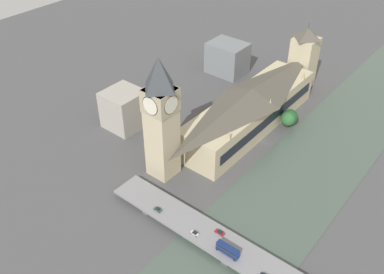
{
  "coord_description": "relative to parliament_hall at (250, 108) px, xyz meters",
  "views": [
    {
      "loc": [
        -92.74,
        183.76,
        152.03
      ],
      "look_at": [
        21.67,
        42.03,
        18.16
      ],
      "focal_mm": 40.0,
      "sensor_mm": 36.0,
      "label": 1
    }
  ],
  "objects": [
    {
      "name": "city_block_center",
      "position": [
        60.67,
        46.97,
        -1.49
      ],
      "size": [
        21.72,
        22.0,
        23.74
      ],
      "color": "#A39E93",
      "rests_on": "ground_plane"
    },
    {
      "name": "city_block_west",
      "position": [
        52.31,
        -50.33,
        -1.72
      ],
      "size": [
        27.26,
        21.47,
        23.28
      ],
      "color": "slate",
      "rests_on": "ground_plane"
    },
    {
      "name": "car_southbound_mid",
      "position": [
        -38.37,
        84.08,
        -8.55
      ],
      "size": [
        4.54,
        1.86,
        1.29
      ],
      "color": "maroon",
      "rests_on": "road_bridge"
    },
    {
      "name": "victoria_tower",
      "position": [
        0.05,
        -66.21,
        8.21
      ],
      "size": [
        15.61,
        15.61,
        47.14
      ],
      "color": "#C1B28E",
      "rests_on": "ground_plane"
    },
    {
      "name": "tree_embankment_mid",
      "position": [
        -19.16,
        -15.45,
        -6.37
      ],
      "size": [
        9.88,
        9.88,
        11.94
      ],
      "color": "brown",
      "rests_on": "ground_plane"
    },
    {
      "name": "clock_tower",
      "position": [
        12.44,
        65.05,
        22.85
      ],
      "size": [
        14.55,
        14.55,
        67.76
      ],
      "color": "#C1B28E",
      "rests_on": "ground_plane"
    },
    {
      "name": "double_decker_bus_mid",
      "position": [
        -47.55,
        91.18,
        -6.53
      ],
      "size": [
        10.74,
        2.66,
        4.86
      ],
      "color": "navy",
      "rests_on": "road_bridge"
    },
    {
      "name": "car_northbound_lead",
      "position": [
        -7.38,
        91.17,
        -8.5
      ],
      "size": [
        3.91,
        1.83,
        1.43
      ],
      "color": "#2D5638",
      "rests_on": "road_bridge"
    },
    {
      "name": "road_bridge",
      "position": [
        -48.14,
        87.49,
        -10.06
      ],
      "size": [
        133.93,
        15.57,
        4.16
      ],
      "color": "slate",
      "rests_on": "ground_plane"
    },
    {
      "name": "parliament_hall",
      "position": [
        0.0,
        0.0,
        0.0
      ],
      "size": [
        27.78,
        108.8,
        26.92
      ],
      "color": "#C1B28E",
      "rests_on": "ground_plane"
    },
    {
      "name": "river_water",
      "position": [
        -48.14,
        8.0,
        -13.21
      ],
      "size": [
        50.96,
        360.0,
        0.3
      ],
      "primitive_type": "cube",
      "color": "#47564C",
      "rests_on": "ground_plane"
    },
    {
      "name": "tree_embankment_near",
      "position": [
        -19.11,
        -13.49,
        -6.5
      ],
      "size": [
        9.09,
        9.09,
        11.42
      ],
      "color": "brown",
      "rests_on": "ground_plane"
    },
    {
      "name": "ground_plane",
      "position": [
        -16.66,
        8.0,
        -13.36
      ],
      "size": [
        600.0,
        600.0,
        0.0
      ],
      "primitive_type": "plane",
      "color": "#4C4C4F"
    },
    {
      "name": "car_northbound_mid",
      "position": [
        -30.06,
        91.5,
        -8.53
      ],
      "size": [
        3.91,
        1.81,
        1.32
      ],
      "color": "silver",
      "rests_on": "road_bridge"
    }
  ]
}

